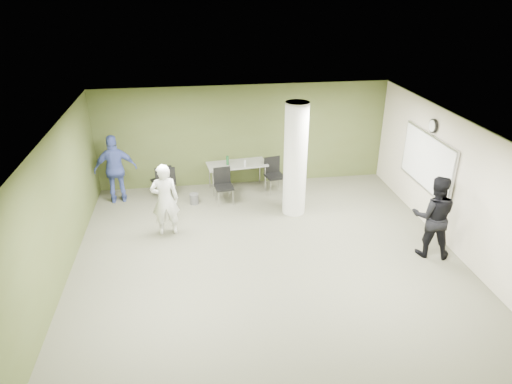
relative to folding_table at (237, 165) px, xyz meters
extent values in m
plane|color=#555543|center=(0.25, -3.55, -0.71)|extent=(8.00, 8.00, 0.00)
plane|color=white|center=(0.25, -3.55, 2.09)|extent=(8.00, 8.00, 0.00)
cube|color=#485126|center=(0.25, 0.45, 0.69)|extent=(8.00, 2.80, 0.02)
cube|color=#485126|center=(-3.75, -3.55, 0.69)|extent=(0.02, 8.00, 2.80)
cube|color=beige|center=(4.25, -3.55, 0.69)|extent=(0.02, 8.00, 2.80)
cylinder|color=silver|center=(1.25, -1.55, 0.69)|extent=(0.56, 0.56, 2.80)
cube|color=silver|center=(4.18, -2.35, 0.79)|extent=(0.04, 2.30, 1.30)
cube|color=white|center=(4.16, -2.35, 0.79)|extent=(0.02, 2.20, 1.20)
cylinder|color=black|center=(4.18, -2.35, 1.64)|extent=(0.05, 0.32, 0.32)
cylinder|color=white|center=(4.15, -2.35, 1.64)|extent=(0.02, 0.26, 0.26)
cube|color=gray|center=(0.00, 0.00, 0.03)|extent=(1.68, 0.89, 0.04)
cylinder|color=silver|center=(-0.68, -0.36, -0.35)|extent=(0.04, 0.04, 0.72)
cylinder|color=silver|center=(0.76, -0.19, -0.35)|extent=(0.04, 0.04, 0.72)
cylinder|color=silver|center=(-0.75, 0.19, -0.35)|extent=(0.04, 0.04, 0.72)
cylinder|color=silver|center=(0.69, 0.37, -0.35)|extent=(0.04, 0.04, 0.72)
cylinder|color=#1A4F24|center=(-0.26, -0.04, 0.17)|extent=(0.07, 0.07, 0.25)
cylinder|color=#B2B2B7|center=(0.19, -0.22, 0.14)|extent=(0.06, 0.06, 0.18)
cylinder|color=#4C4C4C|center=(-1.21, -0.73, -0.58)|extent=(0.24, 0.24, 0.27)
cube|color=black|center=(-2.03, -0.19, -0.26)|extent=(0.61, 0.61, 0.05)
cube|color=black|center=(-1.95, -0.39, 0.00)|extent=(0.43, 0.21, 0.46)
cylinder|color=silver|center=(-1.93, 0.06, -0.50)|extent=(0.02, 0.02, 0.44)
cylinder|color=silver|center=(-2.29, -0.08, -0.50)|extent=(0.02, 0.02, 0.44)
cylinder|color=silver|center=(-1.78, -0.29, -0.50)|extent=(0.02, 0.02, 0.44)
cylinder|color=silver|center=(-2.14, -0.44, -0.50)|extent=(0.02, 0.02, 0.44)
cube|color=black|center=(-1.88, -0.18, -0.27)|extent=(0.48, 0.48, 0.05)
cube|color=black|center=(-1.87, -0.39, -0.02)|extent=(0.44, 0.06, 0.44)
cylinder|color=silver|center=(-1.70, 0.02, -0.50)|extent=(0.02, 0.02, 0.42)
cylinder|color=silver|center=(-2.08, 0.00, -0.50)|extent=(0.02, 0.02, 0.42)
cylinder|color=silver|center=(-1.68, -0.36, -0.50)|extent=(0.02, 0.02, 0.42)
cylinder|color=silver|center=(-2.06, -0.38, -0.50)|extent=(0.02, 0.02, 0.42)
cube|color=black|center=(-0.43, -0.79, -0.27)|extent=(0.52, 0.52, 0.05)
cube|color=black|center=(-0.45, -0.59, -0.02)|extent=(0.44, 0.10, 0.45)
cylinder|color=silver|center=(-0.59, -1.01, -0.50)|extent=(0.02, 0.02, 0.43)
cylinder|color=silver|center=(-0.21, -0.95, -0.50)|extent=(0.02, 0.02, 0.43)
cylinder|color=silver|center=(-0.64, -0.63, -0.50)|extent=(0.02, 0.02, 0.43)
cylinder|color=silver|center=(-0.26, -0.58, -0.50)|extent=(0.02, 0.02, 0.43)
cube|color=black|center=(1.00, -0.31, -0.25)|extent=(0.56, 0.56, 0.05)
cube|color=black|center=(0.95, -0.10, 0.00)|extent=(0.45, 0.13, 0.46)
cylinder|color=silver|center=(0.84, -0.54, -0.49)|extent=(0.02, 0.02, 0.44)
cylinder|color=silver|center=(1.23, -0.46, -0.49)|extent=(0.02, 0.02, 0.44)
cylinder|color=silver|center=(0.77, -0.15, -0.49)|extent=(0.02, 0.02, 0.44)
cylinder|color=silver|center=(1.15, -0.08, -0.49)|extent=(0.02, 0.02, 0.44)
imported|color=white|center=(-1.85, -2.16, 0.14)|extent=(0.65, 0.46, 1.70)
imported|color=black|center=(3.65, -3.85, 0.18)|extent=(1.05, 0.94, 1.79)
imported|color=#4050A0|center=(-3.15, -0.29, 0.19)|extent=(1.11, 0.57, 1.81)
camera|label=1|loc=(-1.16, -11.49, 4.63)|focal=32.00mm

